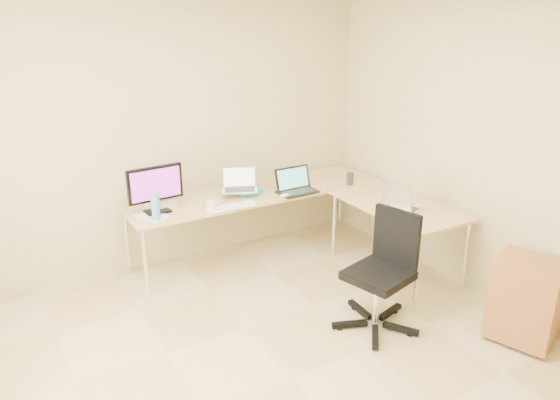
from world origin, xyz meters
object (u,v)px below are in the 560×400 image
laptop_black (298,181)px  desk_fan (140,189)px  water_bottle (155,207)px  laptop_return (403,198)px  mug (212,207)px  cabinet (526,300)px  laptop_center (240,180)px  monitor (156,189)px  desk_main (258,224)px  keyboard (233,206)px  desk_return (396,239)px  office_chair (378,272)px

laptop_black → desk_fan: 1.52m
water_bottle → laptop_return: size_ratio=0.70×
mug → laptop_return: (1.52, -0.84, 0.07)m
cabinet → laptop_center: bearing=99.8°
laptop_return → laptop_center: bearing=28.7°
monitor → laptop_center: 0.84m
desk_main → keyboard: (-0.42, -0.30, 0.38)m
water_bottle → laptop_return: (2.01, -0.89, -0.01)m
desk_return → water_bottle: size_ratio=5.13×
cabinet → laptop_black: bearing=90.1°
desk_fan → cabinet: (2.20, -2.55, -0.53)m
mug → office_chair: (0.84, -1.33, -0.28)m
desk_return → cabinet: size_ratio=1.99×
laptop_center → office_chair: bearing=-52.1°
desk_main → cabinet: (1.07, -2.35, -0.01)m
office_chair → cabinet: size_ratio=1.49×
laptop_center → mug: (-0.41, -0.25, -0.12)m
monitor → cabinet: monitor is taller
monitor → laptop_black: 1.40m
laptop_return → office_chair: (-0.67, -0.49, -0.35)m
laptop_return → monitor: bearing=44.5°
monitor → water_bottle: bearing=-114.2°
laptop_return → office_chair: bearing=109.5°
keyboard → mug: (-0.21, 0.00, 0.04)m
desk_fan → office_chair: desk_fan is taller
keyboard → water_bottle: bearing=-179.4°
desk_return → cabinet: bearing=-85.9°
desk_main → laptop_center: laptop_center is taller
desk_return → water_bottle: (-2.10, 0.75, 0.49)m
laptop_center → keyboard: laptop_center is taller
monitor → mug: 0.52m
desk_return → laptop_black: size_ratio=3.32×
laptop_center → mug: bearing=-125.6°
laptop_black → laptop_return: size_ratio=1.08×
mug → laptop_black: bearing=3.3°
keyboard → mug: size_ratio=4.44×
water_bottle → keyboard: bearing=-3.9°
keyboard → office_chair: bearing=-60.1°
mug → cabinet: bearing=-50.4°
desk_return → desk_fan: bearing=150.3°
desk_main → office_chair: size_ratio=2.72×
monitor → water_bottle: 0.22m
mug → desk_fan: bearing=135.0°
desk_return → laptop_return: size_ratio=3.59×
laptop_black → keyboard: size_ratio=0.90×
monitor → laptop_black: (1.38, -0.18, -0.09)m
laptop_return → laptop_black: bearing=15.5°
mug → desk_main: bearing=25.3°
desk_main → monitor: 1.21m
laptop_black → desk_main: bearing=141.3°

